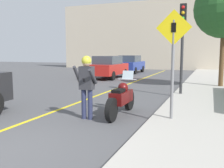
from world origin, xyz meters
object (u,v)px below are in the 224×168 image
at_px(motorcycle, 121,98).
at_px(person_biker, 87,80).
at_px(traffic_light, 183,32).
at_px(parked_car_red, 108,67).
at_px(crossing_sign, 173,54).
at_px(parked_car_blue, 130,64).

relative_size(motorcycle, person_biker, 1.25).
xyz_separation_m(traffic_light, parked_car_red, (-6.02, 6.43, -1.90)).
bearing_deg(traffic_light, motorcycle, -108.54).
distance_m(person_biker, crossing_sign, 2.46).
relative_size(person_biker, crossing_sign, 0.64).
xyz_separation_m(crossing_sign, parked_car_red, (-6.26, 10.78, -1.00)).
bearing_deg(traffic_light, parked_car_red, 133.11).
bearing_deg(motorcycle, parked_car_blue, 106.52).
height_order(parked_car_red, parked_car_blue, same).
distance_m(person_biker, parked_car_blue, 17.17).
bearing_deg(traffic_light, person_biker, -113.81).
height_order(crossing_sign, traffic_light, traffic_light).
xyz_separation_m(motorcycle, traffic_light, (1.31, 3.92, 2.24)).
relative_size(crossing_sign, traffic_light, 0.75).
xyz_separation_m(crossing_sign, parked_car_blue, (-6.28, 16.34, -1.00)).
bearing_deg(parked_car_red, parked_car_blue, 90.15).
bearing_deg(parked_car_blue, motorcycle, -73.48).
height_order(traffic_light, parked_car_blue, traffic_light).
height_order(motorcycle, traffic_light, traffic_light).
distance_m(crossing_sign, parked_car_blue, 17.53).
bearing_deg(person_biker, crossing_sign, 9.03).
xyz_separation_m(motorcycle, crossing_sign, (1.56, -0.42, 1.33)).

